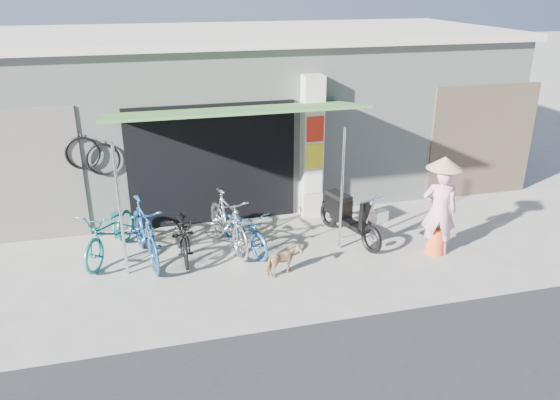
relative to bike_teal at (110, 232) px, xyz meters
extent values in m
plane|color=#A39D93|center=(3.26, -1.49, -0.50)|extent=(80.00, 80.00, 0.00)
cube|color=#A0A59D|center=(3.26, 3.61, 1.25)|extent=(12.00, 5.00, 3.50)
cube|color=beige|center=(3.26, 3.61, 3.08)|extent=(12.30, 5.30, 0.16)
cube|color=black|center=(2.06, 1.09, 0.75)|extent=(3.40, 0.06, 2.50)
cube|color=black|center=(2.06, 1.10, 0.05)|extent=(3.06, 0.04, 1.10)
torus|color=black|center=(-0.04, 1.05, 1.05)|extent=(0.65, 0.05, 0.65)
cylinder|color=silver|center=(-0.04, 1.07, 1.37)|extent=(0.02, 0.02, 0.12)
torus|color=black|center=(-0.39, 1.05, 1.20)|extent=(0.65, 0.05, 0.65)
cylinder|color=silver|center=(-0.39, 1.07, 1.52)|extent=(0.02, 0.02, 0.12)
cube|color=beige|center=(4.11, 0.96, 1.00)|extent=(0.42, 0.42, 3.00)
cube|color=red|center=(4.11, 0.74, 1.45)|extent=(0.36, 0.02, 0.52)
cube|color=yellow|center=(4.11, 0.74, 0.88)|extent=(0.36, 0.02, 0.52)
cube|color=silver|center=(4.11, 0.74, 0.32)|extent=(0.36, 0.02, 0.50)
cube|color=#3D7032|center=(2.36, 0.16, 2.05)|extent=(4.60, 1.88, 0.35)
cylinder|color=silver|center=(0.26, -0.74, 0.68)|extent=(0.05, 0.05, 2.36)
cylinder|color=silver|center=(4.16, -0.74, 0.68)|extent=(0.05, 0.05, 2.36)
cube|color=brown|center=(8.26, 1.10, 0.80)|extent=(2.60, 0.06, 2.60)
cube|color=#6B665B|center=(-1.74, 1.10, 0.80)|extent=(2.60, 0.06, 2.60)
imported|color=#1C8078|center=(0.00, 0.00, 0.00)|extent=(1.37, 2.00, 0.99)
imported|color=navy|center=(0.61, -0.33, 0.08)|extent=(0.90, 1.98, 1.15)
imported|color=black|center=(1.30, -0.25, -0.05)|extent=(0.63, 1.71, 0.89)
imported|color=#B7B8BD|center=(2.13, -0.20, 0.06)|extent=(0.91, 1.91, 1.11)
imported|color=#21599A|center=(2.40, -0.34, -0.08)|extent=(1.09, 1.69, 0.84)
imported|color=tan|center=(2.86, -1.47, -0.22)|extent=(0.71, 0.52, 0.55)
torus|color=black|center=(4.66, -1.06, -0.22)|extent=(0.25, 0.55, 0.55)
torus|color=black|center=(4.28, 0.22, -0.22)|extent=(0.25, 0.55, 0.55)
cube|color=black|center=(4.47, -0.42, -0.15)|extent=(0.50, 1.00, 0.10)
cube|color=black|center=(4.37, -0.07, 0.08)|extent=(0.42, 0.62, 0.35)
cube|color=black|center=(4.37, -0.07, 0.30)|extent=(0.40, 0.61, 0.09)
cube|color=black|center=(4.60, -0.86, 0.14)|extent=(0.25, 0.16, 0.58)
cylinder|color=silver|center=(4.65, -1.03, 0.56)|extent=(0.52, 0.19, 0.03)
cube|color=silver|center=(4.71, -1.21, 0.31)|extent=(0.32, 0.27, 0.21)
imported|color=#EA9EBC|center=(5.82, -1.35, 0.35)|extent=(0.73, 0.64, 1.69)
cone|color=#DF521F|center=(5.82, -1.35, -0.27)|extent=(0.38, 0.38, 0.46)
cone|color=tan|center=(5.82, -1.35, 1.27)|extent=(0.64, 0.64, 0.22)
camera|label=1|loc=(0.74, -9.44, 4.24)|focal=35.00mm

